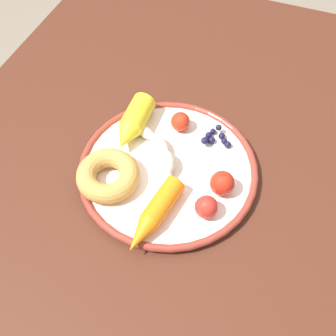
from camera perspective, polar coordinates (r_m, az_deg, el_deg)
name	(u,v)px	position (r m, az deg, el deg)	size (l,w,h in m)	color
ground_plane	(164,290)	(1.33, -0.63, -16.92)	(6.00, 6.00, 0.00)	#7B6E5E
dining_table	(161,184)	(0.76, -1.05, -2.31)	(1.03, 0.76, 0.72)	#4B2316
plate	(168,169)	(0.65, 0.00, -0.14)	(0.29, 0.29, 0.02)	silver
banana	(160,164)	(0.64, -1.19, 0.55)	(0.17, 0.11, 0.03)	beige
carrot_orange	(154,215)	(0.59, -2.02, -6.71)	(0.13, 0.05, 0.03)	orange
carrot_yellow	(133,123)	(0.69, -5.03, 6.34)	(0.11, 0.04, 0.04)	yellow
donut	(108,175)	(0.63, -8.53, -1.05)	(0.10, 0.10, 0.03)	#C29045
blueberry_pile	(215,138)	(0.68, 6.73, 4.28)	(0.05, 0.05, 0.02)	#191638
tomato_near	(180,122)	(0.69, 1.78, 6.62)	(0.03, 0.03, 0.03)	red
tomato_mid	(222,183)	(0.62, 7.73, -2.16)	(0.04, 0.04, 0.04)	red
tomato_far	(206,207)	(0.59, 5.48, -5.55)	(0.04, 0.04, 0.04)	red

